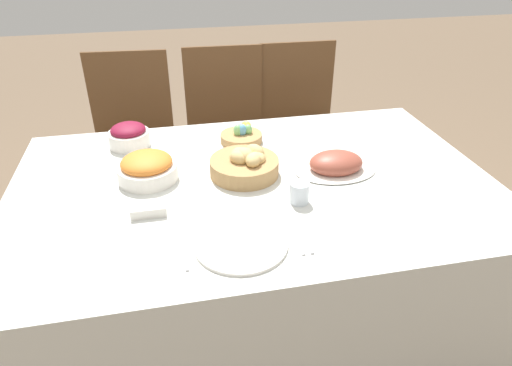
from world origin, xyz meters
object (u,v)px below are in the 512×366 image
at_px(beet_salad_bowl, 129,135).
at_px(fork, 185,251).
at_px(bread_basket, 245,164).
at_px(butter_dish, 148,209).
at_px(carrot_bowl, 147,168).
at_px(egg_basket, 242,135).
at_px(knife, 295,237).
at_px(drinking_cup, 299,193).
at_px(chair_far_center, 227,132).
at_px(ham_platter, 336,164).
at_px(chair_far_right, 300,126).
at_px(spoon, 305,236).
at_px(chair_far_left, 133,140).
at_px(dinner_plate, 241,244).

height_order(beet_salad_bowl, fork, beet_salad_bowl).
relative_size(bread_basket, butter_dish, 2.27).
relative_size(carrot_bowl, butter_dish, 1.94).
height_order(egg_basket, knife, egg_basket).
bearing_deg(drinking_cup, knife, -109.75).
height_order(chair_far_center, carrot_bowl, chair_far_center).
distance_m(egg_basket, ham_platter, 0.43).
relative_size(chair_far_right, spoon, 5.75).
bearing_deg(bread_basket, fork, -121.75).
xyz_separation_m(chair_far_left, knife, (0.52, -1.24, 0.21)).
distance_m(bread_basket, knife, 0.41).
xyz_separation_m(chair_far_center, knife, (0.02, -1.24, 0.21)).
bearing_deg(knife, chair_far_right, 70.83).
distance_m(egg_basket, butter_dish, 0.60).
height_order(carrot_bowl, drinking_cup, carrot_bowl).
height_order(egg_basket, ham_platter, egg_basket).
bearing_deg(beet_salad_bowl, chair_far_right, 29.65).
distance_m(egg_basket, spoon, 0.68).
bearing_deg(drinking_cup, bread_basket, 122.47).
bearing_deg(butter_dish, egg_basket, 50.23).
bearing_deg(chair_far_left, dinner_plate, -69.85).
distance_m(dinner_plate, butter_dish, 0.34).
relative_size(ham_platter, beet_salad_bowl, 1.86).
distance_m(chair_far_center, fork, 1.29).
xyz_separation_m(carrot_bowl, knife, (0.42, -0.44, -0.04)).
bearing_deg(spoon, drinking_cup, 80.34).
relative_size(egg_basket, fork, 1.05).
bearing_deg(chair_far_center, chair_far_right, 2.23).
xyz_separation_m(fork, butter_dish, (-0.10, 0.22, 0.01)).
relative_size(bread_basket, ham_platter, 0.82).
xyz_separation_m(chair_far_right, ham_platter, (-0.14, -0.88, 0.23)).
relative_size(chair_far_center, ham_platter, 3.11).
xyz_separation_m(chair_far_right, spoon, (-0.36, -1.24, 0.21)).
bearing_deg(butter_dish, chair_far_right, 51.35).
distance_m(chair_far_right, chair_far_center, 0.41).
bearing_deg(carrot_bowl, ham_platter, -6.63).
bearing_deg(butter_dish, ham_platter, 11.85).
bearing_deg(chair_far_left, chair_far_right, 3.99).
height_order(chair_far_center, fork, chair_far_center).
height_order(ham_platter, beet_salad_bowl, beet_salad_bowl).
bearing_deg(bread_basket, beet_salad_bowl, 141.73).
bearing_deg(carrot_bowl, spoon, -44.38).
bearing_deg(chair_far_left, fork, -76.93).
xyz_separation_m(chair_far_left, ham_platter, (0.78, -0.88, 0.23)).
relative_size(egg_basket, spoon, 1.05).
distance_m(chair_far_center, ham_platter, 0.95).
xyz_separation_m(chair_far_left, bread_basket, (0.45, -0.83, 0.25)).
distance_m(dinner_plate, spoon, 0.19).
xyz_separation_m(beet_salad_bowl, knife, (0.49, -0.73, -0.04)).
distance_m(chair_far_right, beet_salad_bowl, 1.05).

